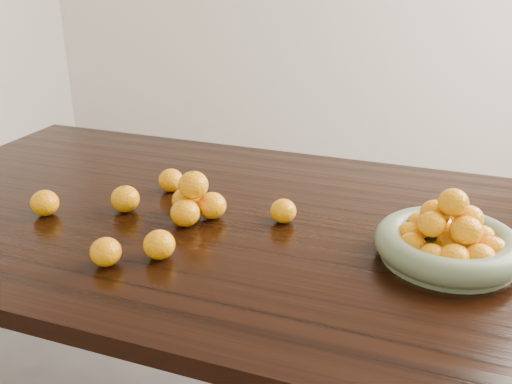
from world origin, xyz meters
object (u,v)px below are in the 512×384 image
(orange_pyramid, at_px, (194,201))
(loose_orange_0, at_px, (125,199))
(fruit_bowl, at_px, (449,242))
(dining_table, at_px, (267,255))

(orange_pyramid, distance_m, loose_orange_0, 0.18)
(fruit_bowl, xyz_separation_m, orange_pyramid, (-0.57, -0.00, 0.01))
(loose_orange_0, bearing_deg, dining_table, 10.50)
(dining_table, relative_size, fruit_bowl, 6.77)
(dining_table, xyz_separation_m, fruit_bowl, (0.40, -0.04, 0.13))
(dining_table, distance_m, fruit_bowl, 0.43)
(dining_table, distance_m, orange_pyramid, 0.22)
(dining_table, relative_size, loose_orange_0, 28.84)
(dining_table, bearing_deg, fruit_bowl, -5.46)
(loose_orange_0, bearing_deg, fruit_bowl, 1.89)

